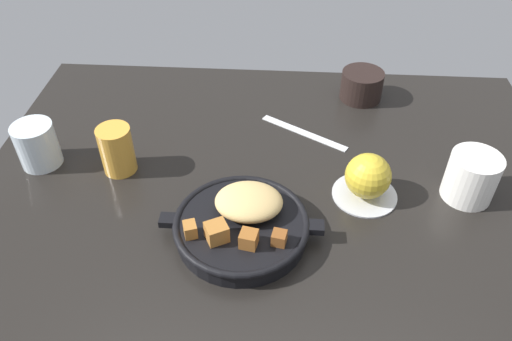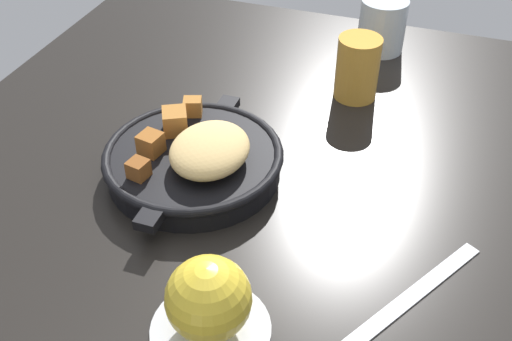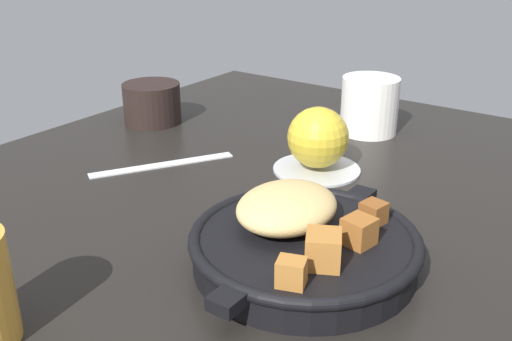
# 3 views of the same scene
# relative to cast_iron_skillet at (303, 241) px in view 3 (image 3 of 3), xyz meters

# --- Properties ---
(ground_plane) EXTENTS (1.06, 0.88, 0.02)m
(ground_plane) POSITION_rel_cast_iron_skillet_xyz_m (0.04, 0.08, -0.04)
(ground_plane) COLOR black
(cast_iron_skillet) EXTENTS (0.26, 0.21, 0.07)m
(cast_iron_skillet) POSITION_rel_cast_iron_skillet_xyz_m (0.00, 0.00, 0.00)
(cast_iron_skillet) COLOR black
(cast_iron_skillet) RESTS_ON ground_plane
(saucer_plate) EXTENTS (0.11, 0.11, 0.01)m
(saucer_plate) POSITION_rel_cast_iron_skillet_xyz_m (0.20, 0.10, -0.02)
(saucer_plate) COLOR #B7BABF
(saucer_plate) RESTS_ON ground_plane
(red_apple) EXTENTS (0.08, 0.08, 0.08)m
(red_apple) POSITION_rel_cast_iron_skillet_xyz_m (0.20, 0.10, 0.02)
(red_apple) COLOR gold
(red_apple) RESTS_ON saucer_plate
(butter_knife) EXTENTS (0.17, 0.11, 0.00)m
(butter_knife) POSITION_rel_cast_iron_skillet_xyz_m (0.10, 0.27, -0.02)
(butter_knife) COLOR silver
(butter_knife) RESTS_ON ground_plane
(coffee_mug_dark) EXTENTS (0.09, 0.09, 0.06)m
(coffee_mug_dark) POSITION_rel_cast_iron_skillet_xyz_m (0.22, 0.41, 0.01)
(coffee_mug_dark) COLOR black
(coffee_mug_dark) RESTS_ON ground_plane
(ceramic_mug_white) EXTENTS (0.08, 0.08, 0.08)m
(ceramic_mug_white) POSITION_rel_cast_iron_skillet_xyz_m (0.38, 0.11, 0.02)
(ceramic_mug_white) COLOR silver
(ceramic_mug_white) RESTS_ON ground_plane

